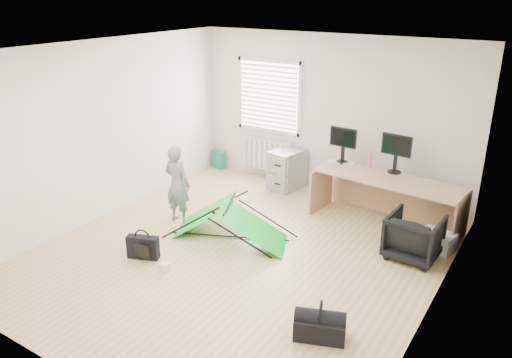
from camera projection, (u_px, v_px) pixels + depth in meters
The scene contains 18 objects.
ground at pixel (240, 253), 6.81m from camera, with size 5.50×5.50×0.00m, color tan.
back_wall at pixel (330, 115), 8.48m from camera, with size 5.00×0.02×2.70m, color silver.
window at pixel (269, 96), 8.98m from camera, with size 1.20×0.06×1.20m, color silver.
radiator at pixel (267, 155), 9.35m from camera, with size 1.00×0.12×0.60m, color silver.
desk at pixel (386, 202), 7.50m from camera, with size 2.19×0.70×0.75m, color tan.
filing_cabinet at pixel (287, 169), 8.88m from camera, with size 0.45×0.60×0.70m, color gray.
monitor_left at pixel (343, 150), 7.96m from camera, with size 0.45×0.10×0.43m, color black.
monitor_right at pixel (396, 159), 7.53m from camera, with size 0.46×0.10×0.44m, color black.
keyboard at pixel (341, 162), 8.02m from camera, with size 0.43×0.15×0.02m, color beige.
thermos at pixel (370, 160), 7.78m from camera, with size 0.07×0.07×0.24m, color #BE6A73.
office_chair at pixel (414, 236), 6.59m from camera, with size 0.66×0.68×0.61m, color black.
person at pixel (177, 184), 7.52m from camera, with size 0.44×0.29×1.22m, color slate.
kite at pixel (230, 221), 7.13m from camera, with size 1.72×0.76×0.53m, color green, non-canonical shape.
storage_crate at pixel (437, 241), 6.86m from camera, with size 0.45×0.31×0.25m, color white.
tote_bag at pixel (218, 159), 9.95m from camera, with size 0.29×0.13×0.35m, color #1C7F73.
laptop_bag at pixel (143, 247), 6.62m from camera, with size 0.42×0.13×0.32m, color black.
white_box at pixel (165, 267), 6.37m from camera, with size 0.10×0.10×0.10m, color silver.
duffel_bag at pixel (320, 328), 5.12m from camera, with size 0.53×0.27×0.23m, color black.
Camera 1 is at (3.41, -4.93, 3.39)m, focal length 35.00 mm.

